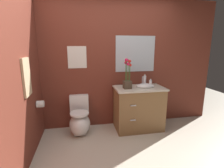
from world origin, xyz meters
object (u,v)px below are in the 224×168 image
(lotion_bottle, at_px, (151,84))
(toilet_paper_roll, at_px, (40,104))
(wall_mirror, at_px, (135,54))
(vanity_cabinet, at_px, (139,108))
(toilet, at_px, (80,121))
(hanging_towel, at_px, (26,77))
(flower_vase, at_px, (127,77))
(wall_poster, at_px, (77,57))
(soap_bottle, at_px, (145,81))

(lotion_bottle, bearing_deg, toilet_paper_roll, -175.83)
(wall_mirror, bearing_deg, vanity_cabinet, -89.46)
(toilet, relative_size, wall_mirror, 0.86)
(toilet_paper_roll, bearing_deg, wall_mirror, 14.83)
(vanity_cabinet, distance_m, wall_mirror, 1.06)
(hanging_towel, height_order, toilet_paper_roll, hanging_towel)
(flower_vase, distance_m, wall_poster, 1.01)
(flower_vase, relative_size, lotion_bottle, 3.52)
(flower_vase, xyz_separation_m, toilet_paper_roll, (-1.50, -0.13, -0.37))
(flower_vase, distance_m, hanging_towel, 1.64)
(flower_vase, relative_size, wall_poster, 1.36)
(toilet, bearing_deg, wall_mirror, 13.26)
(toilet_paper_roll, bearing_deg, toilet, 17.66)
(soap_bottle, bearing_deg, vanity_cabinet, -141.20)
(toilet, bearing_deg, vanity_cabinet, -1.33)
(toilet, distance_m, wall_mirror, 1.68)
(flower_vase, height_order, lotion_bottle, flower_vase)
(lotion_bottle, relative_size, wall_poster, 0.39)
(soap_bottle, bearing_deg, toilet, -175.99)
(vanity_cabinet, height_order, hanging_towel, hanging_towel)
(soap_bottle, bearing_deg, wall_mirror, 129.75)
(vanity_cabinet, height_order, toilet_paper_roll, vanity_cabinet)
(toilet, distance_m, lotion_bottle, 1.50)
(soap_bottle, bearing_deg, hanging_towel, -161.37)
(toilet_paper_roll, bearing_deg, flower_vase, 5.03)
(soap_bottle, relative_size, wall_poster, 0.54)
(lotion_bottle, xyz_separation_m, hanging_towel, (-2.02, -0.52, 0.28))
(lotion_bottle, xyz_separation_m, wall_poster, (-1.35, 0.32, 0.49))
(lotion_bottle, relative_size, hanging_towel, 0.30)
(flower_vase, xyz_separation_m, wall_poster, (-0.89, 0.33, 0.35))
(flower_vase, bearing_deg, vanity_cabinet, 8.53)
(lotion_bottle, xyz_separation_m, wall_mirror, (-0.21, 0.32, 0.54))
(toilet, bearing_deg, soap_bottle, 4.01)
(flower_vase, relative_size, wall_mirror, 0.69)
(toilet, relative_size, flower_vase, 1.25)
(vanity_cabinet, bearing_deg, hanging_towel, -163.31)
(toilet, height_order, lotion_bottle, lotion_bottle)
(vanity_cabinet, xyz_separation_m, toilet_paper_roll, (-1.76, -0.17, 0.25))
(flower_vase, bearing_deg, lotion_bottle, 1.36)
(flower_vase, distance_m, soap_bottle, 0.44)
(soap_bottle, relative_size, lotion_bottle, 1.40)
(toilet, height_order, vanity_cabinet, vanity_cabinet)
(flower_vase, relative_size, toilet_paper_roll, 5.03)
(toilet, xyz_separation_m, wall_mirror, (1.14, 0.27, 1.21))
(wall_poster, bearing_deg, toilet, -90.00)
(vanity_cabinet, distance_m, soap_bottle, 0.54)
(vanity_cabinet, distance_m, lotion_bottle, 0.52)
(wall_poster, xyz_separation_m, hanging_towel, (-0.67, -0.84, -0.21))
(lotion_bottle, distance_m, toilet_paper_roll, 1.98)
(hanging_towel, bearing_deg, flower_vase, 17.96)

